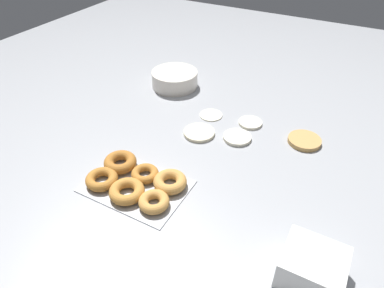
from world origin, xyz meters
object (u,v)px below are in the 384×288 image
(pancake_4, at_px, (237,137))
(pancake_0, at_px, (250,123))
(batter_bowl, at_px, (175,79))
(pancake_1, at_px, (304,141))
(container_stack, at_px, (312,267))
(donut_tray, at_px, (135,181))
(pancake_3, at_px, (199,133))
(pancake_2, at_px, (211,115))

(pancake_4, bearing_deg, pancake_0, 86.24)
(pancake_0, height_order, batter_bowl, batter_bowl)
(pancake_1, height_order, container_stack, container_stack)
(pancake_1, relative_size, batter_bowl, 0.57)
(pancake_4, bearing_deg, container_stack, -50.13)
(donut_tray, distance_m, batter_bowl, 0.62)
(pancake_3, relative_size, batter_bowl, 0.56)
(pancake_2, bearing_deg, pancake_0, 6.86)
(donut_tray, bearing_deg, pancake_3, 82.09)
(pancake_2, bearing_deg, pancake_4, -31.96)
(pancake_1, distance_m, donut_tray, 0.59)
(pancake_0, xyz_separation_m, pancake_3, (-0.14, -0.15, 0.00))
(pancake_4, distance_m, donut_tray, 0.40)
(pancake_1, distance_m, pancake_2, 0.35)
(pancake_3, bearing_deg, donut_tray, -97.91)
(pancake_2, bearing_deg, pancake_3, -83.01)
(pancake_1, xyz_separation_m, container_stack, (0.13, -0.50, 0.03))
(pancake_0, height_order, donut_tray, donut_tray)
(donut_tray, bearing_deg, batter_bowl, 110.03)
(pancake_4, distance_m, container_stack, 0.54)
(pancake_2, relative_size, pancake_3, 0.79)
(pancake_1, xyz_separation_m, donut_tray, (-0.38, -0.45, 0.01))
(pancake_3, bearing_deg, container_stack, -38.30)
(pancake_3, distance_m, pancake_4, 0.13)
(pancake_0, relative_size, container_stack, 0.64)
(pancake_3, distance_m, donut_tray, 0.32)
(pancake_1, xyz_separation_m, batter_bowl, (-0.60, 0.14, 0.03))
(pancake_2, bearing_deg, batter_bowl, 150.28)
(donut_tray, relative_size, container_stack, 2.20)
(donut_tray, height_order, container_stack, container_stack)
(container_stack, bearing_deg, batter_bowl, 138.78)
(pancake_4, height_order, batter_bowl, batter_bowl)
(pancake_4, height_order, container_stack, container_stack)
(pancake_1, distance_m, container_stack, 0.52)
(batter_bowl, bearing_deg, container_stack, -41.22)
(donut_tray, bearing_deg, pancake_4, 64.07)
(pancake_1, distance_m, batter_bowl, 0.61)
(pancake_0, height_order, pancake_1, pancake_1)
(pancake_2, height_order, batter_bowl, batter_bowl)
(donut_tray, xyz_separation_m, container_stack, (0.52, -0.05, 0.02))
(pancake_1, bearing_deg, pancake_0, 174.74)
(donut_tray, bearing_deg, pancake_0, 68.79)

